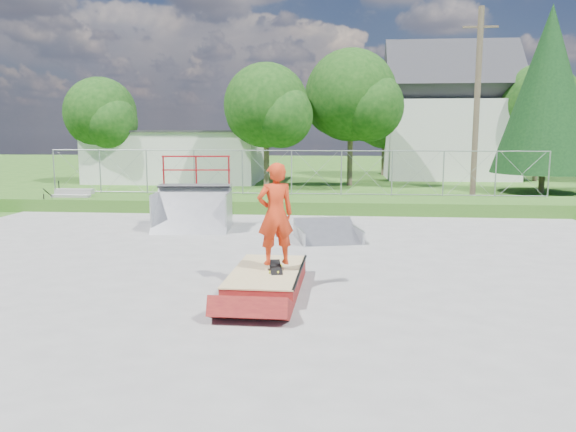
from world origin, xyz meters
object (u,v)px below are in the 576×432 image
(grind_box, at_px, (267,280))
(flat_bank_ramp, at_px, (328,232))
(quarter_pipe, at_px, (192,194))
(skater, at_px, (275,218))

(grind_box, distance_m, flat_bank_ramp, 5.10)
(grind_box, relative_size, quarter_pipe, 1.19)
(flat_bank_ramp, relative_size, skater, 0.91)
(quarter_pipe, xyz_separation_m, flat_bank_ramp, (4.19, -1.30, -0.88))
(grind_box, distance_m, skater, 1.22)
(quarter_pipe, distance_m, flat_bank_ramp, 4.47)
(quarter_pipe, relative_size, skater, 1.17)
(quarter_pipe, distance_m, skater, 7.09)
(flat_bank_ramp, distance_m, skater, 5.18)
(flat_bank_ramp, xyz_separation_m, skater, (-0.89, -4.97, 1.16))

